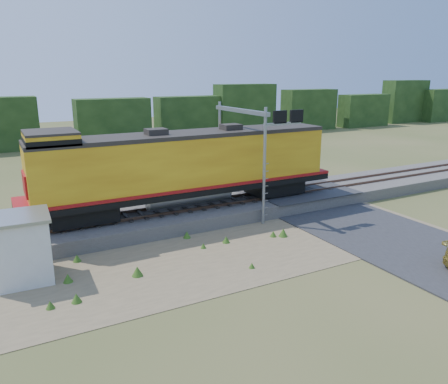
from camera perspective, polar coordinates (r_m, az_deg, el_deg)
ground at (r=22.95m, az=4.99°, el=-7.34°), size 140.00×140.00×0.00m
ballast at (r=27.71m, az=-1.77°, el=-2.39°), size 70.00×5.00×0.80m
rails at (r=27.57m, az=-1.77°, el=-1.44°), size 70.00×1.54×0.16m
dirt_shoulder at (r=22.39m, az=-0.05°, el=-7.83°), size 26.00×8.00×0.03m
road at (r=27.65m, az=16.42°, el=-3.74°), size 7.00×66.00×0.86m
tree_line_north at (r=57.17m, az=-16.42°, el=8.90°), size 130.00×3.00×6.50m
weed_clumps at (r=21.46m, az=-3.12°, el=-8.97°), size 15.00×6.20×0.56m
locomotive at (r=26.23m, az=-5.25°, el=3.40°), size 19.44×2.97×5.02m
shed at (r=20.90m, az=-24.95°, el=-6.64°), size 2.63×2.63×2.99m
signal_gantry at (r=27.27m, az=3.51°, el=7.70°), size 2.76×6.20×6.95m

